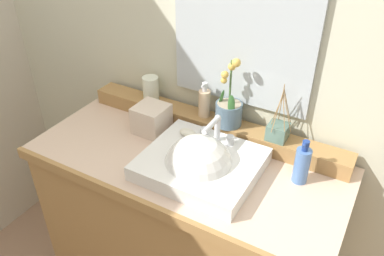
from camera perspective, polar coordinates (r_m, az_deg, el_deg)
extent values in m
cube|color=beige|center=(1.66, 5.86, 11.44)|extent=(3.19, 0.20, 2.41)
cube|color=#A97C46|center=(1.84, -0.79, -15.85)|extent=(1.21, 0.53, 0.85)
cube|color=beige|center=(1.53, -0.91, -4.99)|extent=(1.23, 0.55, 0.04)
cube|color=#A97C46|center=(1.36, -6.94, -11.26)|extent=(1.23, 0.02, 0.04)
cube|color=#A97C46|center=(1.65, 2.85, 0.47)|extent=(1.16, 0.10, 0.07)
cube|color=white|center=(1.45, 1.29, -5.25)|extent=(0.42, 0.37, 0.06)
sphere|color=white|center=(1.44, 0.93, -5.95)|extent=(0.26, 0.26, 0.26)
cylinder|color=silver|center=(1.49, 3.71, -0.17)|extent=(0.02, 0.02, 0.10)
cylinder|color=silver|center=(1.42, 2.79, 0.43)|extent=(0.02, 0.11, 0.02)
sphere|color=silver|center=(1.47, 3.78, 1.46)|extent=(0.03, 0.03, 0.03)
cylinder|color=silver|center=(1.53, 1.83, -0.60)|extent=(0.03, 0.03, 0.04)
cylinder|color=silver|center=(1.49, 5.55, -1.77)|extent=(0.03, 0.03, 0.04)
ellipsoid|color=silver|center=(1.54, -0.63, -0.66)|extent=(0.07, 0.04, 0.02)
cylinder|color=slate|center=(1.58, 5.36, 2.09)|extent=(0.11, 0.11, 0.10)
cylinder|color=tan|center=(1.56, 5.44, 3.40)|extent=(0.10, 0.10, 0.01)
cylinder|color=#476B38|center=(1.51, 5.63, 6.61)|extent=(0.01, 0.01, 0.18)
ellipsoid|color=#387033|center=(1.56, 4.34, 4.46)|extent=(0.03, 0.03, 0.07)
ellipsoid|color=#387033|center=(1.51, 5.76, 3.32)|extent=(0.04, 0.04, 0.08)
sphere|color=gold|center=(1.50, 4.67, 6.93)|extent=(0.03, 0.03, 0.03)
sphere|color=gold|center=(1.48, 4.81, 7.75)|extent=(0.03, 0.03, 0.03)
sphere|color=gold|center=(1.49, 5.84, 8.89)|extent=(0.03, 0.03, 0.03)
sphere|color=gold|center=(1.45, 6.47, 9.43)|extent=(0.03, 0.03, 0.03)
cylinder|color=#D9B58C|center=(1.62, 1.82, 3.59)|extent=(0.05, 0.05, 0.12)
cylinder|color=silver|center=(1.59, 1.87, 5.67)|extent=(0.02, 0.02, 0.02)
cylinder|color=silver|center=(1.58, 1.88, 6.28)|extent=(0.02, 0.02, 0.02)
cylinder|color=silver|center=(1.57, 1.64, 6.21)|extent=(0.01, 0.03, 0.01)
cylinder|color=white|center=(1.76, -6.03, 5.81)|extent=(0.07, 0.07, 0.11)
cube|color=slate|center=(1.53, 12.39, -0.52)|extent=(0.08, 0.08, 0.06)
cylinder|color=#9E7A4C|center=(1.47, 13.71, 2.27)|extent=(0.05, 0.01, 0.15)
cylinder|color=#9E7A4C|center=(1.49, 13.74, 3.10)|extent=(0.03, 0.06, 0.16)
cylinder|color=#9E7A4C|center=(1.49, 12.88, 3.48)|extent=(0.02, 0.04, 0.18)
cylinder|color=#9E7A4C|center=(1.49, 12.35, 2.72)|extent=(0.04, 0.03, 0.14)
cylinder|color=#9E7A4C|center=(1.48, 12.25, 2.56)|extent=(0.03, 0.01, 0.15)
cylinder|color=#9E7A4C|center=(1.45, 12.34, 2.35)|extent=(0.01, 0.05, 0.16)
cylinder|color=#9E7A4C|center=(1.46, 13.26, 1.90)|extent=(0.04, 0.04, 0.14)
cylinder|color=#5079BA|center=(1.43, 15.69, -5.32)|extent=(0.05, 0.05, 0.14)
cylinder|color=navy|center=(1.38, 16.16, -2.84)|extent=(0.02, 0.02, 0.02)
cylinder|color=navy|center=(1.37, 16.29, -2.20)|extent=(0.02, 0.02, 0.02)
cylinder|color=navy|center=(1.36, 16.14, -2.39)|extent=(0.01, 0.03, 0.01)
cube|color=beige|center=(1.65, -5.92, 1.34)|extent=(0.13, 0.13, 0.12)
cube|color=silver|center=(1.50, 7.32, 12.81)|extent=(0.57, 0.02, 0.53)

